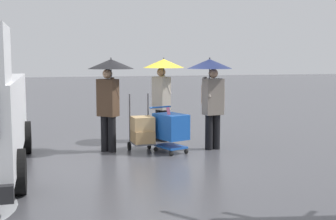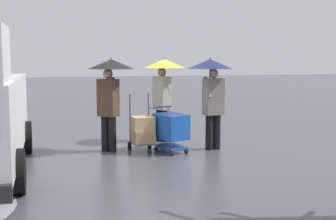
% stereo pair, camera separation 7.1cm
% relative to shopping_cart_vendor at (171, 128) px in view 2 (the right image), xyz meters
% --- Properties ---
extents(ground_plane, '(90.00, 90.00, 0.00)m').
position_rel_shopping_cart_vendor_xyz_m(ground_plane, '(0.62, -0.34, -0.57)').
color(ground_plane, '#4C4C51').
extents(shopping_cart_vendor, '(0.78, 0.95, 1.04)m').
position_rel_shopping_cart_vendor_xyz_m(shopping_cart_vendor, '(0.00, 0.00, 0.00)').
color(shopping_cart_vendor, '#1951B2').
rests_on(shopping_cart_vendor, ground).
extents(hand_dolly_boxes, '(0.54, 0.71, 1.32)m').
position_rel_shopping_cart_vendor_xyz_m(hand_dolly_boxes, '(0.60, -0.23, -0.08)').
color(hand_dolly_boxes, '#515156').
rests_on(hand_dolly_boxes, ground).
extents(pedestrian_pink_side, '(1.04, 1.04, 2.15)m').
position_rel_shopping_cart_vendor_xyz_m(pedestrian_pink_side, '(-0.21, -1.39, 1.02)').
color(pedestrian_pink_side, black).
rests_on(pedestrian_pink_side, ground).
extents(pedestrian_black_side, '(1.04, 1.04, 2.15)m').
position_rel_shopping_cart_vendor_xyz_m(pedestrian_black_side, '(1.29, -0.47, 1.02)').
color(pedestrian_black_side, black).
rests_on(pedestrian_black_side, ground).
extents(pedestrian_white_side, '(1.04, 1.04, 2.15)m').
position_rel_shopping_cart_vendor_xyz_m(pedestrian_white_side, '(-1.00, -0.07, 1.00)').
color(pedestrian_white_side, black).
rests_on(pedestrian_white_side, ground).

